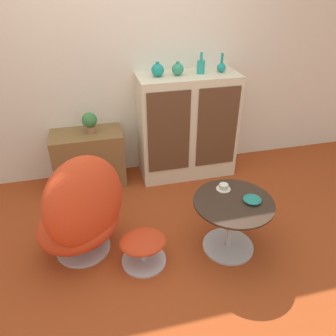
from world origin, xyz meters
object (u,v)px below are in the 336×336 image
(coffee_table, at_px, (231,218))
(tv_console, at_px, (89,158))
(vase_leftmost, at_px, (158,70))
(ottoman, at_px, (143,246))
(teacup, at_px, (224,187))
(vase_rightmost, at_px, (221,67))
(sideboard, at_px, (187,126))
(egg_chair, at_px, (82,213))
(vase_inner_left, at_px, (178,69))
(vase_inner_right, at_px, (201,66))
(potted_plant, at_px, (90,121))
(bowl, at_px, (252,199))

(coffee_table, bearing_deg, tv_console, 129.60)
(vase_leftmost, bearing_deg, ottoman, -108.10)
(ottoman, bearing_deg, teacup, 12.49)
(teacup, bearing_deg, coffee_table, -84.73)
(tv_console, bearing_deg, vase_leftmost, -2.09)
(teacup, bearing_deg, tv_console, 133.26)
(ottoman, xyz_separation_m, teacup, (0.72, 0.16, 0.34))
(coffee_table, distance_m, vase_rightmost, 1.60)
(sideboard, height_order, egg_chair, sideboard)
(tv_console, height_order, vase_inner_left, vase_inner_left)
(egg_chair, height_order, vase_leftmost, vase_leftmost)
(vase_inner_right, height_order, potted_plant, vase_inner_right)
(tv_console, xyz_separation_m, vase_leftmost, (0.77, -0.03, 0.91))
(vase_inner_left, bearing_deg, potted_plant, 178.21)
(potted_plant, bearing_deg, vase_leftmost, -2.30)
(tv_console, distance_m, teacup, 1.58)
(vase_inner_left, height_order, vase_rightmost, vase_rightmost)
(sideboard, bearing_deg, potted_plant, 178.20)
(sideboard, height_order, ottoman, sideboard)
(vase_leftmost, distance_m, vase_rightmost, 0.67)
(ottoman, height_order, vase_inner_right, vase_inner_right)
(tv_console, distance_m, bowl, 1.83)
(ottoman, distance_m, bowl, 0.94)
(ottoman, height_order, potted_plant, potted_plant)
(teacup, bearing_deg, potted_plant, 131.72)
(potted_plant, height_order, bowl, potted_plant)
(vase_inner_right, height_order, bowl, vase_inner_right)
(egg_chair, bearing_deg, vase_inner_right, 39.10)
(ottoman, relative_size, potted_plant, 1.74)
(egg_chair, xyz_separation_m, ottoman, (0.44, -0.21, -0.25))
(tv_console, relative_size, coffee_table, 1.15)
(vase_inner_right, distance_m, potted_plant, 1.26)
(vase_rightmost, relative_size, teacup, 1.57)
(egg_chair, relative_size, vase_leftmost, 6.77)
(coffee_table, bearing_deg, sideboard, 90.08)
(coffee_table, bearing_deg, egg_chair, 168.88)
(sideboard, distance_m, vase_inner_left, 0.64)
(vase_leftmost, bearing_deg, vase_rightmost, 0.00)
(tv_console, distance_m, egg_chair, 1.09)
(egg_chair, distance_m, teacup, 1.16)
(vase_rightmost, distance_m, teacup, 1.36)
(vase_inner_right, relative_size, teacup, 1.74)
(vase_rightmost, relative_size, bowl, 1.30)
(coffee_table, distance_m, vase_inner_right, 1.57)
(egg_chair, bearing_deg, vase_leftmost, 51.07)
(vase_leftmost, height_order, teacup, vase_leftmost)
(bowl, bearing_deg, sideboard, 96.18)
(vase_leftmost, height_order, vase_inner_right, vase_inner_right)
(sideboard, bearing_deg, vase_rightmost, 0.63)
(sideboard, distance_m, ottoman, 1.52)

